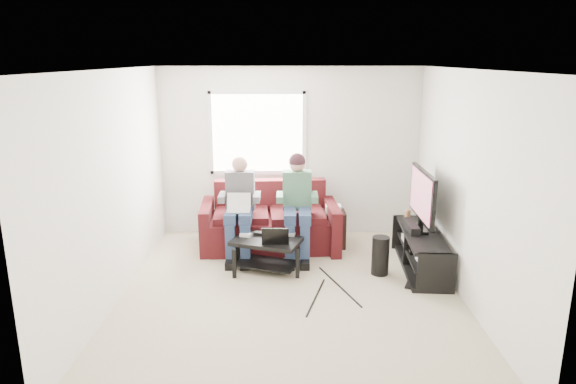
{
  "coord_description": "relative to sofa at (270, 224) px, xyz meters",
  "views": [
    {
      "loc": [
        -0.02,
        -5.6,
        2.72
      ],
      "look_at": [
        -0.03,
        0.6,
        1.09
      ],
      "focal_mm": 32.0,
      "sensor_mm": 36.0,
      "label": 1
    }
  ],
  "objects": [
    {
      "name": "subwoofer",
      "position": [
        1.46,
        -1.02,
        -0.09
      ],
      "size": [
        0.22,
        0.22,
        0.5
      ],
      "primitive_type": "cylinder",
      "color": "black",
      "rests_on": "floor"
    },
    {
      "name": "end_table",
      "position": [
        0.94,
        -0.0,
        -0.06
      ],
      "size": [
        0.36,
        0.36,
        0.63
      ],
      "color": "black",
      "rests_on": "floor"
    },
    {
      "name": "console_black",
      "position": [
        2.03,
        -0.9,
        -0.04
      ],
      "size": [
        0.38,
        0.3,
        0.07
      ],
      "primitive_type": "cube",
      "color": "black",
      "rests_on": "tv_stand"
    },
    {
      "name": "tv_stand",
      "position": [
        2.03,
        -0.85,
        -0.11
      ],
      "size": [
        0.55,
        1.55,
        0.51
      ],
      "color": "black",
      "rests_on": "floor"
    },
    {
      "name": "sofa",
      "position": [
        0.0,
        0.0,
        0.0
      ],
      "size": [
        2.05,
        1.06,
        0.94
      ],
      "color": "#4B1218",
      "rests_on": "floor"
    },
    {
      "name": "soundbar",
      "position": [
        1.91,
        -0.75,
        0.22
      ],
      "size": [
        0.12,
        0.5,
        0.1
      ],
      "primitive_type": "cube",
      "color": "black",
      "rests_on": "tv_stand"
    },
    {
      "name": "controller_b",
      "position": [
        -0.11,
        -0.73,
        0.11
      ],
      "size": [
        0.16,
        0.13,
        0.04
      ],
      "primitive_type": "cube",
      "rotation": [
        0.0,
        0.0,
        -0.31
      ],
      "color": "black",
      "rests_on": "coffee_table"
    },
    {
      "name": "wall_back",
      "position": [
        0.3,
        0.65,
        0.96
      ],
      "size": [
        4.5,
        0.0,
        4.5
      ],
      "primitive_type": "plane",
      "rotation": [
        1.57,
        0.0,
        0.0
      ],
      "color": "silver",
      "rests_on": "floor"
    },
    {
      "name": "laptop_silver",
      "position": [
        -0.4,
        -0.53,
        0.42
      ],
      "size": [
        0.35,
        0.26,
        0.24
      ],
      "primitive_type": null,
      "rotation": [
        0.0,
        0.0,
        0.14
      ],
      "color": "silver",
      "rests_on": "person_left"
    },
    {
      "name": "ceiling",
      "position": [
        0.3,
        -1.6,
        2.26
      ],
      "size": [
        4.5,
        4.5,
        0.0
      ],
      "primitive_type": "plane",
      "rotation": [
        3.14,
        0.0,
        0.0
      ],
      "color": "white",
      "rests_on": "wall_back"
    },
    {
      "name": "wall_right",
      "position": [
        2.3,
        -1.6,
        0.96
      ],
      "size": [
        0.0,
        4.5,
        4.5
      ],
      "primitive_type": "plane",
      "rotation": [
        1.57,
        0.0,
        -1.57
      ],
      "color": "silver",
      "rests_on": "floor"
    },
    {
      "name": "drink_cup",
      "position": [
        1.98,
        -0.22,
        0.23
      ],
      "size": [
        0.08,
        0.08,
        0.12
      ],
      "primitive_type": "cylinder",
      "color": "#9E6A44",
      "rests_on": "tv_stand"
    },
    {
      "name": "console_grey",
      "position": [
        2.03,
        -0.55,
        -0.03
      ],
      "size": [
        0.34,
        0.26,
        0.08
      ],
      "primitive_type": "cube",
      "color": "gray",
      "rests_on": "tv_stand"
    },
    {
      "name": "laptop_black",
      "position": [
        0.11,
        -0.99,
        0.21
      ],
      "size": [
        0.4,
        0.35,
        0.24
      ],
      "primitive_type": null,
      "rotation": [
        0.0,
        0.0,
        -0.38
      ],
      "color": "black",
      "rests_on": "coffee_table"
    },
    {
      "name": "person_right",
      "position": [
        0.4,
        -0.35,
        0.49
      ],
      "size": [
        0.4,
        0.71,
        1.44
      ],
      "color": "navy",
      "rests_on": "sofa"
    },
    {
      "name": "floor",
      "position": [
        0.3,
        -1.6,
        -0.34
      ],
      "size": [
        4.5,
        4.5,
        0.0
      ],
      "primitive_type": "plane",
      "color": "#C3B397",
      "rests_on": "ground"
    },
    {
      "name": "controller_c",
      "position": [
        0.29,
        -0.76,
        0.11
      ],
      "size": [
        0.16,
        0.12,
        0.04
      ],
      "primitive_type": "cube",
      "rotation": [
        0.0,
        0.0,
        -0.2
      ],
      "color": "gray",
      "rests_on": "coffee_table"
    },
    {
      "name": "wall_front",
      "position": [
        0.3,
        -3.85,
        0.96
      ],
      "size": [
        4.5,
        0.0,
        4.5
      ],
      "primitive_type": "plane",
      "rotation": [
        -1.57,
        0.0,
        0.0
      ],
      "color": "silver",
      "rests_on": "floor"
    },
    {
      "name": "tv",
      "position": [
        2.03,
        -0.75,
        0.63
      ],
      "size": [
        0.12,
        1.1,
        0.81
      ],
      "color": "black",
      "rests_on": "tv_stand"
    },
    {
      "name": "wall_left",
      "position": [
        -1.7,
        -1.6,
        0.96
      ],
      "size": [
        0.0,
        4.5,
        4.5
      ],
      "primitive_type": "plane",
      "rotation": [
        1.57,
        0.0,
        1.57
      ],
      "color": "silver",
      "rests_on": "floor"
    },
    {
      "name": "controller_a",
      "position": [
        -0.29,
        -0.79,
        0.11
      ],
      "size": [
        0.16,
        0.13,
        0.04
      ],
      "primitive_type": "cube",
      "rotation": [
        0.0,
        0.0,
        -0.36
      ],
      "color": "silver",
      "rests_on": "coffee_table"
    },
    {
      "name": "console_white",
      "position": [
        2.03,
        -1.25,
        -0.04
      ],
      "size": [
        0.3,
        0.22,
        0.06
      ],
      "primitive_type": "cube",
      "color": "silver",
      "rests_on": "tv_stand"
    },
    {
      "name": "coffee_table",
      "position": [
        -0.01,
        -0.91,
        -0.02
      ],
      "size": [
        0.99,
        0.78,
        0.43
      ],
      "color": "black",
      "rests_on": "floor"
    },
    {
      "name": "window",
      "position": [
        -0.2,
        0.63,
        1.26
      ],
      "size": [
        1.48,
        0.04,
        1.28
      ],
      "color": "white",
      "rests_on": "wall_back"
    },
    {
      "name": "person_left",
      "position": [
        -0.4,
        -0.37,
        0.43
      ],
      "size": [
        0.4,
        0.71,
        1.39
      ],
      "color": "navy",
      "rests_on": "sofa"
    },
    {
      "name": "keyboard_floor",
      "position": [
        1.83,
        -1.31,
        -0.33
      ],
      "size": [
        0.28,
        0.43,
        0.02
      ],
      "primitive_type": "cube",
      "rotation": [
        0.0,
        0.0,
        -0.38
      ],
      "color": "black",
      "rests_on": "floor"
    }
  ]
}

